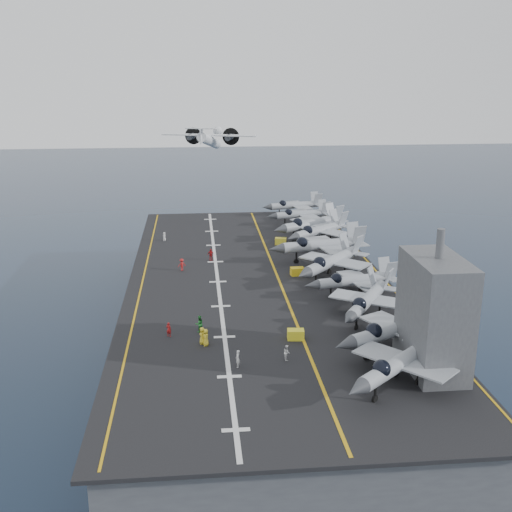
{
  "coord_description": "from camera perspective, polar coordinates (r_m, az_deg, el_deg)",
  "views": [
    {
      "loc": [
        -8.95,
        -88.92,
        40.73
      ],
      "look_at": [
        0.0,
        4.0,
        13.0
      ],
      "focal_mm": 45.0,
      "sensor_mm": 36.0,
      "label": 1
    }
  ],
  "objects": [
    {
      "name": "fighter_jet_6",
      "position": [
        113.9,
        5.68,
        2.37
      ],
      "size": [
        17.82,
        17.17,
        5.18
      ],
      "primitive_type": null,
      "color": "#9AA1A9",
      "rests_on": "flight_deck"
    },
    {
      "name": "tow_cart_c",
      "position": [
        113.38,
        2.21,
        1.32
      ],
      "size": [
        2.17,
        1.63,
        1.17
      ],
      "primitive_type": null,
      "color": "yellow",
      "rests_on": "flight_deck"
    },
    {
      "name": "fighter_jet_0",
      "position": [
        64.96,
        12.66,
        -9.12
      ],
      "size": [
        18.06,
        17.65,
        5.27
      ],
      "primitive_type": null,
      "color": "#A1ACB3",
      "rests_on": "flight_deck"
    },
    {
      "name": "crew_8",
      "position": [
        72.93,
        -4.48,
        -7.23
      ],
      "size": [
        0.8,
        1.2,
        1.99
      ],
      "primitive_type": "imported",
      "color": "yellow",
      "rests_on": "flight_deck"
    },
    {
      "name": "fighter_jet_1",
      "position": [
        72.58,
        12.38,
        -6.26
      ],
      "size": [
        18.39,
        16.25,
        5.34
      ],
      "primitive_type": null,
      "color": "gray",
      "rests_on": "flight_deck"
    },
    {
      "name": "tow_cart_b",
      "position": [
        96.82,
        3.7,
        -1.37
      ],
      "size": [
        2.11,
        1.49,
        1.2
      ],
      "primitive_type": null,
      "color": "yellow",
      "rests_on": "flight_deck"
    },
    {
      "name": "crew_6",
      "position": [
        67.88,
        -1.63,
        -9.11
      ],
      "size": [
        0.79,
        1.15,
        1.89
      ],
      "primitive_type": "imported",
      "color": "silver",
      "rests_on": "flight_deck"
    },
    {
      "name": "fighter_jet_9",
      "position": [
        135.82,
        3.53,
        4.59
      ],
      "size": [
        14.63,
        11.31,
        4.54
      ],
      "primitive_type": null,
      "color": "gray",
      "rests_on": "flight_deck"
    },
    {
      "name": "ground",
      "position": [
        98.21,
        0.23,
        -7.96
      ],
      "size": [
        500.0,
        500.0,
        0.0
      ],
      "primitive_type": "plane",
      "color": "#142135",
      "rests_on": "ground"
    },
    {
      "name": "foul_line",
      "position": [
        94.7,
        2.04,
        -2.13
      ],
      "size": [
        0.35,
        90.0,
        0.02
      ],
      "primitive_type": "cube",
      "color": "gold",
      "rests_on": "flight_deck"
    },
    {
      "name": "fighter_jet_7",
      "position": [
        118.26,
        4.98,
        2.98
      ],
      "size": [
        18.78,
        17.05,
        5.43
      ],
      "primitive_type": null,
      "color": "#9EA4AE",
      "rests_on": "flight_deck"
    },
    {
      "name": "crew_4",
      "position": [
        104.1,
        -4.05,
        0.12
      ],
      "size": [
        1.31,
        1.01,
        1.95
      ],
      "primitive_type": "imported",
      "color": "#A11114",
      "rests_on": "flight_deck"
    },
    {
      "name": "fighter_jet_5",
      "position": [
        103.81,
        5.95,
        1.09
      ],
      "size": [
        18.2,
        14.04,
        5.65
      ],
      "primitive_type": null,
      "color": "#939CA3",
      "rests_on": "flight_deck"
    },
    {
      "name": "crew_1",
      "position": [
        75.78,
        -7.76,
        -6.49
      ],
      "size": [
        1.25,
        1.1,
        1.75
      ],
      "primitive_type": "imported",
      "color": "#B21919",
      "rests_on": "flight_deck"
    },
    {
      "name": "fighter_jet_4",
      "position": [
        95.42,
        6.75,
        -0.38
      ],
      "size": [
        18.46,
        18.81,
        5.5
      ],
      "primitive_type": null,
      "color": "#A3ACB3",
      "rests_on": "flight_deck"
    },
    {
      "name": "hull",
      "position": [
        96.24,
        0.23,
        -5.25
      ],
      "size": [
        36.0,
        90.0,
        10.0
      ],
      "primitive_type": "cube",
      "color": "#56595E",
      "rests_on": "ground"
    },
    {
      "name": "crew_0",
      "position": [
        73.42,
        -4.81,
        -7.07
      ],
      "size": [
        0.8,
        1.2,
        1.99
      ],
      "primitive_type": "imported",
      "color": "yellow",
      "rests_on": "flight_deck"
    },
    {
      "name": "transport_plane",
      "position": [
        147.58,
        -4.17,
        10.18
      ],
      "size": [
        25.02,
        20.32,
        5.14
      ],
      "primitive_type": null,
      "color": "white"
    },
    {
      "name": "island_superstructure",
      "position": [
        67.57,
        15.65,
        -3.84
      ],
      "size": [
        5.0,
        10.0,
        15.0
      ],
      "primitive_type": null,
      "color": "#56595E",
      "rests_on": "flight_deck"
    },
    {
      "name": "fighter_jet_2",
      "position": [
        80.95,
        9.87,
        -3.79
      ],
      "size": [
        16.02,
        17.53,
        5.07
      ],
      "primitive_type": null,
      "color": "#9BA3AD",
      "rests_on": "flight_deck"
    },
    {
      "name": "fighter_jet_3",
      "position": [
        88.73,
        8.88,
        -2.05
      ],
      "size": [
        15.17,
        11.83,
        4.68
      ],
      "primitive_type": null,
      "color": "#939BA1",
      "rests_on": "flight_deck"
    },
    {
      "name": "landing_centerline",
      "position": [
        93.99,
        -3.41,
        -2.3
      ],
      "size": [
        0.5,
        90.0,
        0.02
      ],
      "primitive_type": "cube",
      "color": "silver",
      "rests_on": "flight_deck"
    },
    {
      "name": "crew_2",
      "position": [
        76.59,
        -5.05,
        -6.02
      ],
      "size": [
        1.44,
        1.2,
        2.04
      ],
      "primitive_type": "imported",
      "color": "#268C33",
      "rests_on": "flight_deck"
    },
    {
      "name": "crew_5",
      "position": [
        116.82,
        -8.15,
        1.73
      ],
      "size": [
        0.72,
        1.01,
        1.6
      ],
      "primitive_type": "imported",
      "color": "silver",
      "rests_on": "flight_deck"
    },
    {
      "name": "crew_7",
      "position": [
        69.57,
        2.75,
        -8.55
      ],
      "size": [
        0.73,
        1.05,
        1.69
      ],
      "primitive_type": "imported",
      "color": "white",
      "rests_on": "flight_deck"
    },
    {
      "name": "deck_edge_stbd",
      "position": [
        97.87,
        11.08,
        -1.82
      ],
      "size": [
        0.25,
        90.0,
        0.02
      ],
      "primitive_type": "cube",
      "color": "gold",
      "rests_on": "flight_deck"
    },
    {
      "name": "crew_3",
      "position": [
        99.39,
        -6.62,
        -0.76
      ],
      "size": [
        1.32,
        1.09,
        1.89
      ],
      "primitive_type": "imported",
      "color": "#B21919",
      "rests_on": "flight_deck"
    },
    {
      "name": "flight_deck",
      "position": [
        94.44,
        0.23,
        -2.32
      ],
      "size": [
        38.0,
        92.0,
        0.4
      ],
      "primitive_type": "cube",
      "color": "black",
      "rests_on": "hull"
    },
    {
      "name": "deck_edge_port",
      "position": [
        94.29,
        -10.11,
        -2.47
      ],
      "size": [
        0.25,
        90.0,
        0.02
      ],
      "primitive_type": "cube",
      "color": "gold",
      "rests_on": "flight_deck"
    },
    {
      "name": "tow_cart_a",
      "position": [
        74.65,
        3.55,
        -6.98
      ],
      "size": [
        2.03,
        1.43,
        1.15
      ],
      "primitive_type": null,
      "color": "yellow",
      "rests_on": "flight_deck"
    },
    {
      "name": "fighter_jet_8",
      "position": [
        127.63,
        4.12,
        3.8
      ],
      "size": [
        14.63,
        11.31,
        4.54
      ],
      "primitive_type": null,
      "color": "gray",
      "rests_on": "flight_deck"
    }
  ]
}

